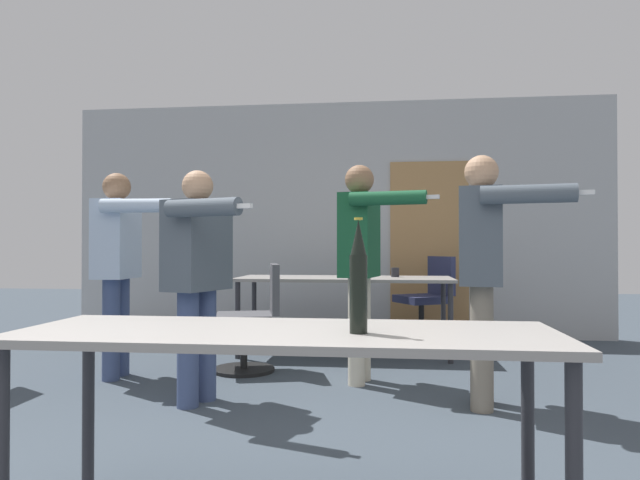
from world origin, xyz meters
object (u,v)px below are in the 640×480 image
(beer_bottle, at_px, (358,279))
(office_chair_near_pushed, at_px, (427,302))
(person_right_polo, at_px, (199,265))
(person_near_casual, at_px, (118,255))
(person_left_plaid, at_px, (361,251))
(person_center_tall, at_px, (484,256))
(office_chair_far_right, at_px, (253,322))
(drink_cup, at_px, (395,272))

(beer_bottle, bearing_deg, office_chair_near_pushed, 82.94)
(person_right_polo, height_order, person_near_casual, person_near_casual)
(beer_bottle, bearing_deg, person_near_casual, 130.47)
(office_chair_near_pushed, bearing_deg, person_right_polo, 116.50)
(person_left_plaid, bearing_deg, person_center_tall, 67.73)
(office_chair_far_right, bearing_deg, beer_bottle, -174.00)
(beer_bottle, bearing_deg, person_center_tall, 68.75)
(person_near_casual, relative_size, office_chair_far_right, 1.82)
(office_chair_far_right, relative_size, beer_bottle, 2.28)
(person_left_plaid, height_order, office_chair_near_pushed, person_left_plaid)
(person_right_polo, bearing_deg, drink_cup, 164.99)
(office_chair_near_pushed, bearing_deg, person_near_casual, 96.24)
(person_right_polo, distance_m, office_chair_far_right, 1.15)
(person_left_plaid, bearing_deg, drink_cup, -179.90)
(person_left_plaid, bearing_deg, person_right_polo, -43.66)
(person_center_tall, xyz_separation_m, office_chair_far_right, (-1.77, 0.89, -0.57))
(person_left_plaid, height_order, office_chair_far_right, person_left_plaid)
(person_right_polo, relative_size, person_center_tall, 0.95)
(person_left_plaid, distance_m, person_near_casual, 1.96)
(person_right_polo, height_order, person_center_tall, person_center_tall)
(person_right_polo, distance_m, person_center_tall, 1.90)
(office_chair_far_right, relative_size, drink_cup, 9.89)
(drink_cup, bearing_deg, office_chair_far_right, -140.98)
(person_right_polo, xyz_separation_m, person_center_tall, (1.90, 0.14, 0.06))
(person_near_casual, relative_size, drink_cup, 18.00)
(person_right_polo, bearing_deg, office_chair_far_right, -168.39)
(person_right_polo, xyz_separation_m, office_chair_near_pushed, (1.70, 2.57, -0.48))
(person_center_tall, distance_m, drink_cup, 1.96)
(office_chair_far_right, distance_m, beer_bottle, 3.01)
(person_right_polo, height_order, office_chair_near_pushed, person_right_polo)
(office_chair_far_right, bearing_deg, person_center_tall, -131.00)
(person_center_tall, bearing_deg, office_chair_near_pushed, -164.60)
(person_right_polo, bearing_deg, office_chair_near_pushed, 165.30)
(person_center_tall, relative_size, office_chair_far_right, 1.83)
(person_left_plaid, xyz_separation_m, drink_cup, (0.28, 1.29, -0.22))
(person_near_casual, height_order, beer_bottle, person_near_casual)
(person_near_casual, xyz_separation_m, office_chair_far_right, (1.03, 0.36, -0.57))
(person_near_casual, distance_m, office_chair_far_right, 1.23)
(person_left_plaid, relative_size, person_center_tall, 1.02)
(person_left_plaid, height_order, drink_cup, person_left_plaid)
(person_near_casual, bearing_deg, drink_cup, 118.34)
(person_center_tall, bearing_deg, office_chair_far_right, -105.94)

